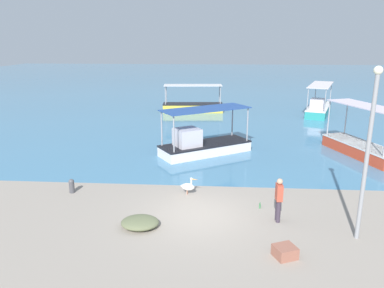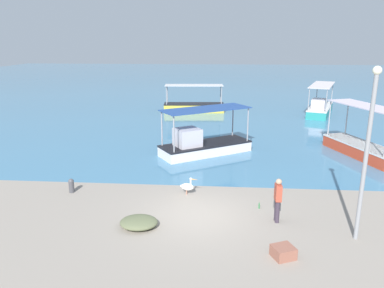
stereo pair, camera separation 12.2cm
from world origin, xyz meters
name	(u,v)px [view 2 (the right image)]	position (x,y,z in m)	size (l,w,h in m)	color
ground	(198,215)	(0.00, 0.00, 0.00)	(120.00, 120.00, 0.00)	gray
harbor_water	(216,82)	(0.00, 48.00, 0.00)	(110.00, 90.00, 0.00)	teal
fishing_boat_near_left	(320,108)	(9.76, 21.10, 0.64)	(3.74, 6.48, 2.68)	teal
fishing_boat_center	(362,147)	(9.03, 8.42, 0.56)	(3.30, 5.54, 2.96)	#C53F25
fishing_boat_far_right	(194,106)	(-1.72, 21.51, 0.56)	(5.70, 2.04, 2.53)	gold
fishing_boat_far_left	(202,144)	(-0.25, 8.05, 0.63)	(5.59, 4.55, 2.72)	white
pelican	(187,186)	(-0.59, 1.97, 0.38)	(0.80, 0.39, 0.80)	#E0997A
lamp_post	(367,147)	(5.48, -1.34, 3.26)	(0.28, 0.28, 5.80)	gray
mooring_bollard	(71,185)	(-5.74, 1.81, 0.34)	(0.24, 0.24, 0.64)	#47474C
fisherman_standing	(278,199)	(2.96, -0.27, 0.91)	(0.24, 0.41, 1.69)	#3B303E
net_pile	(139,222)	(-2.08, -1.10, 0.18)	(1.38, 1.17, 0.35)	#626949
cargo_crate	(283,252)	(2.83, -2.70, 0.18)	(0.65, 0.60, 0.37)	#965B49
glass_bottle	(259,206)	(2.41, 0.79, 0.11)	(0.07, 0.07, 0.27)	#3F7F4C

